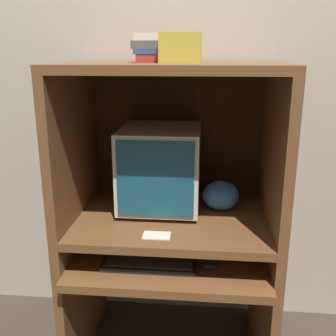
# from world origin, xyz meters

# --- Properties ---
(wall_back) EXTENTS (6.00, 0.06, 2.60)m
(wall_back) POSITION_xyz_m (0.00, 0.74, 1.30)
(wall_back) COLOR #B2A893
(wall_back) RESTS_ON ground_plane
(desk_base) EXTENTS (0.93, 0.73, 0.60)m
(desk_base) POSITION_xyz_m (0.00, 0.29, 0.38)
(desk_base) COLOR brown
(desk_base) RESTS_ON ground_plane
(desk_monitor_shelf) EXTENTS (0.93, 0.68, 0.15)m
(desk_monitor_shelf) POSITION_xyz_m (0.00, 0.34, 0.72)
(desk_monitor_shelf) COLOR brown
(desk_monitor_shelf) RESTS_ON desk_base
(hutch_upper) EXTENTS (0.93, 0.68, 0.69)m
(hutch_upper) POSITION_xyz_m (0.00, 0.37, 1.20)
(hutch_upper) COLOR brown
(hutch_upper) RESTS_ON desk_monitor_shelf
(crt_monitor) EXTENTS (0.37, 0.40, 0.39)m
(crt_monitor) POSITION_xyz_m (-0.06, 0.42, 0.96)
(crt_monitor) COLOR beige
(crt_monitor) RESTS_ON desk_monitor_shelf
(keyboard) EXTENTS (0.40, 0.14, 0.03)m
(keyboard) POSITION_xyz_m (-0.08, 0.13, 0.61)
(keyboard) COLOR black
(keyboard) RESTS_ON desk_base
(mouse) EXTENTS (0.08, 0.05, 0.03)m
(mouse) POSITION_xyz_m (0.18, 0.13, 0.62)
(mouse) COLOR black
(mouse) RESTS_ON desk_base
(snack_bag) EXTENTS (0.17, 0.13, 0.14)m
(snack_bag) POSITION_xyz_m (0.23, 0.42, 0.83)
(snack_bag) COLOR #336BB7
(snack_bag) RESTS_ON desk_monitor_shelf
(book_stack) EXTENTS (0.16, 0.12, 0.12)m
(book_stack) POSITION_xyz_m (-0.09, 0.37, 1.50)
(book_stack) COLOR maroon
(book_stack) RESTS_ON hutch_upper
(paper_card) EXTENTS (0.11, 0.07, 0.00)m
(paper_card) POSITION_xyz_m (-0.04, 0.11, 0.76)
(paper_card) COLOR beige
(paper_card) RESTS_ON desk_monitor_shelf
(storage_box) EXTENTS (0.17, 0.14, 0.12)m
(storage_box) POSITION_xyz_m (0.03, 0.32, 1.50)
(storage_box) COLOR gold
(storage_box) RESTS_ON hutch_upper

